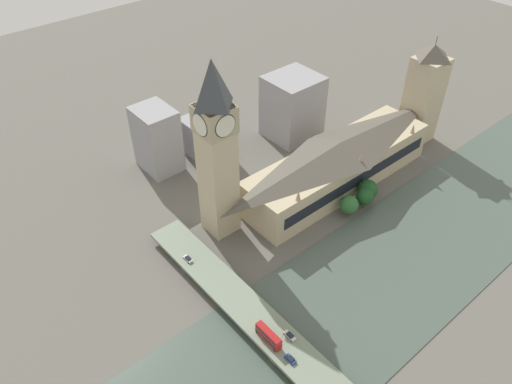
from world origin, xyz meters
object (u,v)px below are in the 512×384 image
at_px(victoria_tower, 424,94).
at_px(road_bridge, 285,346).
at_px(double_decker_bus_lead, 269,336).
at_px(car_southbound_tail, 290,336).
at_px(clock_tower, 216,148).
at_px(car_southbound_mid, 188,259).
at_px(parliament_hall, 338,164).
at_px(car_southbound_lead, 290,359).

relative_size(victoria_tower, road_bridge, 0.38).
xyz_separation_m(double_decker_bus_lead, car_southbound_tail, (-3.61, -6.37, -2.03)).
bearing_deg(clock_tower, car_southbound_tail, 164.09).
height_order(victoria_tower, road_bridge, victoria_tower).
bearing_deg(car_southbound_tail, car_southbound_mid, 7.13).
distance_m(clock_tower, car_southbound_mid, 44.65).
relative_size(double_decker_bus_lead, car_southbound_tail, 2.29).
bearing_deg(clock_tower, parliament_hall, -100.98).
height_order(road_bridge, car_southbound_lead, car_southbound_lead).
xyz_separation_m(clock_tower, car_southbound_tail, (-61.38, 17.50, -36.33)).
xyz_separation_m(road_bridge, car_southbound_lead, (-5.29, 2.53, 1.55)).
distance_m(road_bridge, car_southbound_mid, 52.44).
xyz_separation_m(clock_tower, victoria_tower, (-11.62, -121.71, -15.37)).
relative_size(road_bridge, double_decker_bus_lead, 13.65).
bearing_deg(car_southbound_tail, car_southbound_lead, 138.14).
height_order(victoria_tower, double_decker_bus_lead, victoria_tower).
height_order(car_southbound_mid, car_southbound_tail, car_southbound_mid).
bearing_deg(car_southbound_mid, victoria_tower, -90.50).
relative_size(road_bridge, car_southbound_mid, 34.09).
xyz_separation_m(victoria_tower, car_southbound_mid, (1.28, 145.59, -20.92)).
relative_size(clock_tower, victoria_tower, 1.38).
height_order(parliament_hall, car_southbound_tail, parliament_hall).
xyz_separation_m(victoria_tower, double_decker_bus_lead, (-46.15, 145.57, -18.94)).
bearing_deg(clock_tower, road_bridge, 161.59).
bearing_deg(car_southbound_lead, double_decker_bus_lead, 2.65).
xyz_separation_m(parliament_hall, car_southbound_tail, (-49.71, 77.64, -6.61)).
bearing_deg(parliament_hall, clock_tower, 79.02).
distance_m(parliament_hall, car_southbound_tail, 92.42).
relative_size(clock_tower, double_decker_bus_lead, 7.13).
xyz_separation_m(clock_tower, car_southbound_mid, (-10.33, 23.88, -36.28)).
height_order(clock_tower, road_bridge, clock_tower).
bearing_deg(car_southbound_tail, victoria_tower, -70.33).
xyz_separation_m(double_decker_bus_lead, car_southbound_lead, (-10.19, -0.47, -2.01)).
bearing_deg(car_southbound_mid, car_southbound_tail, -172.87).
distance_m(double_decker_bus_lead, car_southbound_lead, 10.40).
relative_size(parliament_hall, car_southbound_tail, 21.00).
bearing_deg(road_bridge, parliament_hall, -57.81).
xyz_separation_m(victoria_tower, car_southbound_tail, (-49.76, 139.21, -20.97)).
distance_m(parliament_hall, clock_tower, 68.09).
relative_size(double_decker_bus_lead, car_southbound_mid, 2.50).
bearing_deg(double_decker_bus_lead, road_bridge, -148.48).
distance_m(parliament_hall, road_bridge, 96.06).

